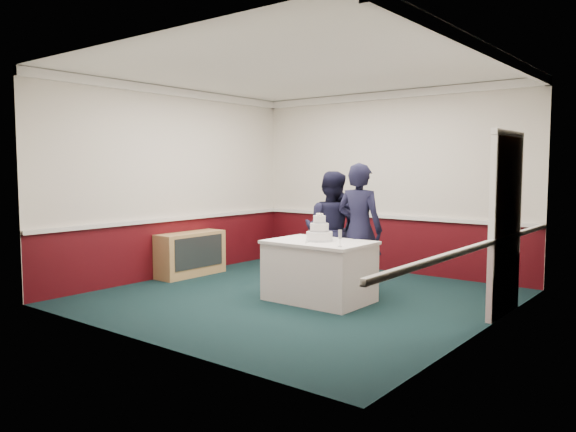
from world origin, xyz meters
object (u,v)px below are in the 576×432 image
Objects in this scene: cake_table at (319,270)px; champagne_flute at (340,235)px; wedding_cake at (319,232)px; person_man at (331,230)px; cake_knife at (308,242)px; person_woman at (359,230)px; sideboard at (191,254)px.

cake_table is 0.78m from champagne_flute.
wedding_cake is 0.22× the size of person_man.
cake_knife is 1.07× the size of champagne_flute.
wedding_cake is 0.23m from cake_knife.
cake_knife is at bearing -98.53° from cake_table.
person_woman is at bearing 106.53° from champagne_flute.
wedding_cake is at bearing 64.44° from person_woman.
sideboard is 3.30× the size of wedding_cake.
person_woman is (2.86, 0.48, 0.55)m from sideboard.
person_woman is at bearing 9.52° from sideboard.
champagne_flute is at bearing -23.45° from cake_knife.
cake_knife is at bearing -7.21° from sideboard.
wedding_cake is at bearing 150.75° from champagne_flute.
cake_table is at bearing 66.61° from cake_knife.
champagne_flute is at bearing -29.25° from wedding_cake.
person_woman reaches higher than cake_knife.
champagne_flute is (0.50, -0.28, 0.53)m from cake_table.
person_woman reaches higher than person_man.
cake_knife is (-0.03, -0.20, -0.11)m from wedding_cake.
wedding_cake is at bearing -2.79° from sideboard.
person_woman is (0.53, -0.11, 0.06)m from person_man.
cake_knife is at bearing 92.57° from person_man.
cake_table is 0.78× the size of person_man.
champagne_flute is (0.53, -0.08, 0.14)m from cake_knife.
sideboard is 5.85× the size of champagne_flute.
wedding_cake reaches higher than cake_table.
wedding_cake is at bearing 98.86° from person_man.
person_man is at bearing 14.21° from sideboard.
cake_knife is at bearing 171.42° from champagne_flute.
person_woman is (0.24, 0.61, 0.50)m from cake_table.
sideboard is at bearing 5.29° from person_woman.
person_man reaches higher than wedding_cake.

